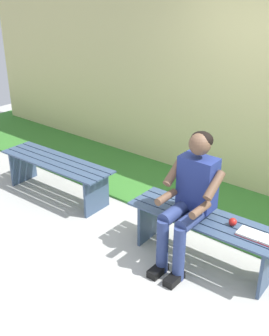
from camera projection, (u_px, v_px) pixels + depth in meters
The scene contains 8 objects.
ground_plane at pixel (52, 269), 3.90m from camera, with size 10.00×7.00×0.04m, color #B2B2AD.
grass_strip at pixel (182, 183), 5.45m from camera, with size 9.00×1.70×0.03m, color #387A2D.
brick_wall at pixel (247, 89), 4.95m from camera, with size 9.50×0.24×2.54m, color #D1C684.
bench_near at pixel (205, 229), 3.85m from camera, with size 1.52×0.48×0.47m.
bench_far at pixel (56, 169), 5.05m from camera, with size 1.57×0.49×0.47m.
person_seated at pixel (190, 196), 3.70m from camera, with size 0.50×0.69×1.28m.
apple at pixel (233, 222), 3.68m from camera, with size 0.07×0.07×0.07m, color red.
book_open at pixel (261, 238), 3.49m from camera, with size 0.42×0.17×0.02m.
Camera 1 is at (-1.54, 2.94, 2.49)m, focal length 44.08 mm.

